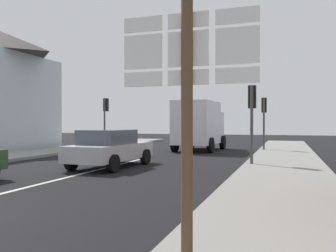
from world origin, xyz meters
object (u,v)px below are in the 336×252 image
(route_sign_post, at_px, (187,100))
(traffic_light_near_right, at_px, (252,107))
(sedan_far, at_px, (110,148))
(delivery_truck, at_px, (199,124))
(traffic_light_far_left, at_px, (106,111))
(traffic_light_far_right, at_px, (264,112))

(route_sign_post, height_order, traffic_light_near_right, traffic_light_near_right)
(sedan_far, xyz_separation_m, delivery_truck, (1.34, 9.35, 0.89))
(traffic_light_far_left, bearing_deg, traffic_light_far_right, 1.12)
(route_sign_post, distance_m, traffic_light_far_right, 18.24)
(delivery_truck, relative_size, traffic_light_far_right, 1.55)
(sedan_far, xyz_separation_m, traffic_light_near_right, (5.26, 1.92, 1.62))
(sedan_far, height_order, route_sign_post, route_sign_post)
(sedan_far, distance_m, traffic_light_far_right, 11.24)
(sedan_far, relative_size, route_sign_post, 1.34)
(delivery_truck, bearing_deg, route_sign_post, -77.01)
(traffic_light_far_left, height_order, traffic_light_far_right, traffic_light_far_left)
(delivery_truck, relative_size, route_sign_post, 1.59)
(traffic_light_far_left, bearing_deg, delivery_truck, -2.01)
(sedan_far, relative_size, traffic_light_far_right, 1.31)
(traffic_light_near_right, distance_m, traffic_light_far_right, 7.87)
(route_sign_post, height_order, traffic_light_far_left, traffic_light_far_left)
(delivery_truck, distance_m, traffic_light_near_right, 8.43)
(sedan_far, xyz_separation_m, traffic_light_far_left, (-5.37, 9.59, 1.79))
(delivery_truck, relative_size, traffic_light_far_left, 1.47)
(traffic_light_near_right, height_order, traffic_light_far_left, traffic_light_far_left)
(route_sign_post, relative_size, traffic_light_far_right, 0.98)
(sedan_far, height_order, traffic_light_far_right, traffic_light_far_right)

